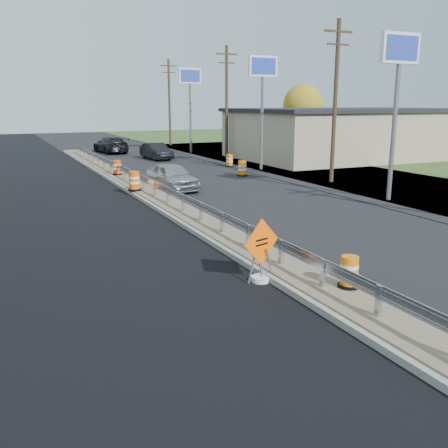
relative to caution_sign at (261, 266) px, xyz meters
name	(u,v)px	position (x,y,z in m)	size (l,w,h in m)	color
ground	(223,238)	(0.95, 4.52, -0.45)	(140.00, 140.00, 0.00)	black
milled_overlay	(59,200)	(-3.45, 14.52, -0.44)	(7.20, 120.00, 0.01)	black
median	(155,198)	(0.95, 12.52, -0.34)	(1.60, 55.00, 0.23)	gray
guardrail	(149,183)	(0.95, 13.52, 0.28)	(0.10, 46.15, 0.72)	silver
retail_building_near	(344,133)	(21.94, 24.52, 1.71)	(18.50, 12.50, 4.27)	tan
pylon_sign_south	(399,64)	(11.45, 7.52, 6.03)	(2.20, 0.30, 7.90)	slate
pylon_sign_mid	(263,77)	(11.45, 20.52, 6.03)	(2.20, 0.30, 7.90)	slate
pylon_sign_north	(190,84)	(11.45, 34.52, 6.03)	(2.20, 0.30, 7.90)	slate
utility_pole_smid	(335,99)	(12.45, 13.52, 4.49)	(1.90, 0.26, 9.40)	#473523
utility_pole_nmid	(227,100)	(12.45, 28.52, 4.49)	(1.90, 0.26, 9.40)	#473523
utility_pole_north	(169,101)	(12.45, 43.52, 4.49)	(1.90, 0.26, 9.40)	#473523
tree_far_yellow	(303,105)	(26.95, 38.52, 4.09)	(4.62, 4.62, 6.86)	#473523
caution_sign	(261,266)	(0.00, 0.00, 0.00)	(1.23, 0.53, 1.76)	white
barrel_median_near	(349,272)	(1.50, -1.81, 0.17)	(0.55, 0.55, 0.80)	black
barrel_median_mid	(134,181)	(0.40, 14.35, 0.27)	(0.69, 0.69, 1.01)	black
barrel_median_far	(117,168)	(0.97, 20.63, 0.23)	(0.63, 0.63, 0.93)	black
barrel_shoulder_near	(242,169)	(8.71, 18.20, 0.03)	(0.68, 0.68, 1.00)	black
barrel_shoulder_mid	(230,161)	(10.15, 23.12, -0.01)	(0.63, 0.63, 0.92)	black
barrel_shoulder_far	(157,149)	(7.95, 34.23, 0.03)	(0.67, 0.67, 0.99)	black
car_silver	(172,176)	(2.75, 15.08, 0.29)	(1.73, 4.31, 1.47)	#ACACB1
car_dark_mid	(156,151)	(6.59, 30.20, 0.25)	(1.47, 4.23, 1.39)	black
car_dark_far	(111,145)	(4.33, 37.60, 0.34)	(2.20, 5.41, 1.57)	black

